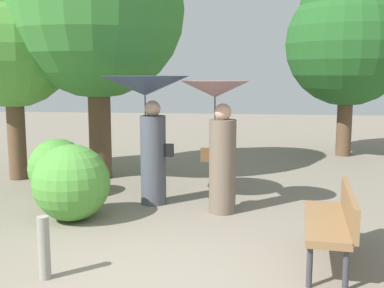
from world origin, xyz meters
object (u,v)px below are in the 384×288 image
object	(u,v)px
tree_near_right	(348,34)
person_right	(219,126)
tree_mid_left	(11,35)
park_bench	(334,218)
person_left	(147,107)
path_marker_post	(44,248)

from	to	relation	value
tree_near_right	person_right	bearing A→B (deg)	-117.80
tree_near_right	tree_mid_left	size ratio (longest dim) A/B	1.12
tree_mid_left	park_bench	bearing A→B (deg)	-33.54
person_left	person_right	xyz separation A→B (m)	(1.14, -0.36, -0.24)
tree_mid_left	path_marker_post	bearing A→B (deg)	-60.44
person_right	path_marker_post	distance (m)	3.19
person_right	tree_mid_left	distance (m)	4.71
person_left	path_marker_post	xyz separation A→B (m)	(-0.45, -2.94, -1.22)
park_bench	path_marker_post	size ratio (longest dim) A/B	2.35
person_right	tree_mid_left	xyz separation A→B (m)	(-4.08, 1.81, 1.49)
park_bench	tree_near_right	xyz separation A→B (m)	(1.44, 7.16, 2.51)
tree_near_right	tree_mid_left	xyz separation A→B (m)	(-6.90, -3.54, -0.22)
person_right	path_marker_post	size ratio (longest dim) A/B	3.00
park_bench	tree_mid_left	size ratio (longest dim) A/B	0.37
park_bench	tree_mid_left	world-z (taller)	tree_mid_left
person_right	path_marker_post	world-z (taller)	person_right
person_left	path_marker_post	world-z (taller)	person_left
person_right	tree_near_right	xyz separation A→B (m)	(2.82, 5.35, 1.71)
tree_mid_left	person_left	bearing A→B (deg)	-26.17
person_right	park_bench	bearing A→B (deg)	-136.72
person_left	tree_near_right	xyz separation A→B (m)	(3.96, 4.98, 1.47)
person_right	tree_near_right	world-z (taller)	tree_near_right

